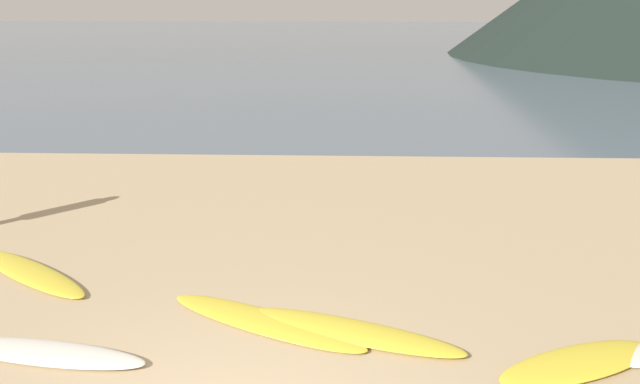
{
  "coord_description": "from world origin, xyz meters",
  "views": [
    {
      "loc": [
        1.04,
        -4.02,
        3.66
      ],
      "look_at": [
        0.68,
        5.74,
        0.6
      ],
      "focal_mm": 34.38,
      "sensor_mm": 36.0,
      "label": 1
    }
  ],
  "objects_px": {
    "surfboard_2": "(46,353)",
    "surfboard_3": "(265,322)",
    "surfboard_1": "(30,272)",
    "surfboard_4": "(352,331)",
    "surfboard_5": "(578,363)"
  },
  "relations": [
    {
      "from": "surfboard_2",
      "to": "surfboard_5",
      "type": "height_order",
      "value": "surfboard_5"
    },
    {
      "from": "surfboard_2",
      "to": "surfboard_3",
      "type": "xyz_separation_m",
      "value": [
        2.27,
        0.77,
        -0.01
      ]
    },
    {
      "from": "surfboard_2",
      "to": "surfboard_5",
      "type": "bearing_deg",
      "value": 9.03
    },
    {
      "from": "surfboard_2",
      "to": "surfboard_4",
      "type": "relative_size",
      "value": 0.88
    },
    {
      "from": "surfboard_3",
      "to": "surfboard_4",
      "type": "xyz_separation_m",
      "value": [
        1.03,
        -0.2,
        0.01
      ]
    },
    {
      "from": "surfboard_1",
      "to": "surfboard_4",
      "type": "height_order",
      "value": "surfboard_4"
    },
    {
      "from": "surfboard_2",
      "to": "surfboard_3",
      "type": "distance_m",
      "value": 2.39
    },
    {
      "from": "surfboard_2",
      "to": "surfboard_4",
      "type": "height_order",
      "value": "surfboard_4"
    },
    {
      "from": "surfboard_2",
      "to": "surfboard_3",
      "type": "relative_size",
      "value": 0.86
    },
    {
      "from": "surfboard_2",
      "to": "surfboard_5",
      "type": "relative_size",
      "value": 1.19
    },
    {
      "from": "surfboard_3",
      "to": "surfboard_5",
      "type": "distance_m",
      "value": 3.46
    },
    {
      "from": "surfboard_1",
      "to": "surfboard_4",
      "type": "distance_m",
      "value": 4.69
    },
    {
      "from": "surfboard_3",
      "to": "surfboard_5",
      "type": "xyz_separation_m",
      "value": [
        3.37,
        -0.76,
        0.01
      ]
    },
    {
      "from": "surfboard_1",
      "to": "surfboard_5",
      "type": "relative_size",
      "value": 1.31
    },
    {
      "from": "surfboard_4",
      "to": "surfboard_5",
      "type": "height_order",
      "value": "same"
    }
  ]
}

